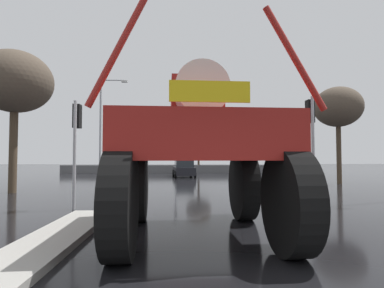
% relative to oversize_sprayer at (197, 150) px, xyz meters
% --- Properties ---
extents(ground_plane, '(120.00, 120.00, 0.00)m').
position_rel_oversize_sprayer_xyz_m(ground_plane, '(0.55, 12.93, -1.95)').
color(ground_plane, black).
extents(median_island, '(1.17, 8.57, 0.15)m').
position_rel_oversize_sprayer_xyz_m(median_island, '(-3.05, -1.72, -1.88)').
color(median_island, '#9E9B93').
rests_on(median_island, ground).
extents(oversize_sprayer, '(4.28, 5.46, 4.59)m').
position_rel_oversize_sprayer_xyz_m(oversize_sprayer, '(0.00, 0.00, 0.00)').
color(oversize_sprayer, black).
rests_on(oversize_sprayer, ground).
extents(sedan_ahead, '(2.17, 4.24, 1.52)m').
position_rel_oversize_sprayer_xyz_m(sedan_ahead, '(-0.02, 21.22, -1.24)').
color(sedan_ahead, black).
rests_on(sedan_ahead, ground).
extents(traffic_signal_near_left, '(0.24, 0.54, 3.76)m').
position_rel_oversize_sprayer_xyz_m(traffic_signal_near_left, '(-4.04, 3.81, 0.79)').
color(traffic_signal_near_left, '#A8AAAF').
rests_on(traffic_signal_near_left, ground).
extents(traffic_signal_near_right, '(0.24, 0.54, 3.98)m').
position_rel_oversize_sprayer_xyz_m(traffic_signal_near_right, '(4.35, 3.80, 0.95)').
color(traffic_signal_near_right, '#A8AAAF').
rests_on(traffic_signal_near_right, ground).
extents(traffic_signal_far_left, '(0.24, 0.55, 3.96)m').
position_rel_oversize_sprayer_xyz_m(traffic_signal_far_left, '(-0.75, 21.33, 0.94)').
color(traffic_signal_far_left, '#A8AAAF').
rests_on(traffic_signal_far_left, ground).
extents(streetlight_far_left, '(2.33, 0.24, 8.55)m').
position_rel_oversize_sprayer_xyz_m(streetlight_far_left, '(-6.96, 19.32, 2.83)').
color(streetlight_far_left, '#A8AAAF').
rests_on(streetlight_far_left, ground).
extents(bare_tree_left, '(3.70, 3.70, 7.21)m').
position_rel_oversize_sprayer_xyz_m(bare_tree_left, '(-8.80, 8.74, 3.63)').
color(bare_tree_left, '#473828').
rests_on(bare_tree_left, ground).
extents(bare_tree_right, '(3.21, 3.21, 6.59)m').
position_rel_oversize_sprayer_xyz_m(bare_tree_right, '(10.38, 13.33, 3.22)').
color(bare_tree_right, '#473828').
rests_on(bare_tree_right, ground).
extents(bare_tree_far_center, '(3.02, 3.02, 5.71)m').
position_rel_oversize_sprayer_xyz_m(bare_tree_far_center, '(1.82, 28.97, 2.45)').
color(bare_tree_far_center, '#473828').
rests_on(bare_tree_far_center, ground).
extents(roadside_barrier, '(28.30, 0.24, 0.90)m').
position_rel_oversize_sprayer_xyz_m(roadside_barrier, '(0.55, 27.60, -1.50)').
color(roadside_barrier, '#59595B').
rests_on(roadside_barrier, ground).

